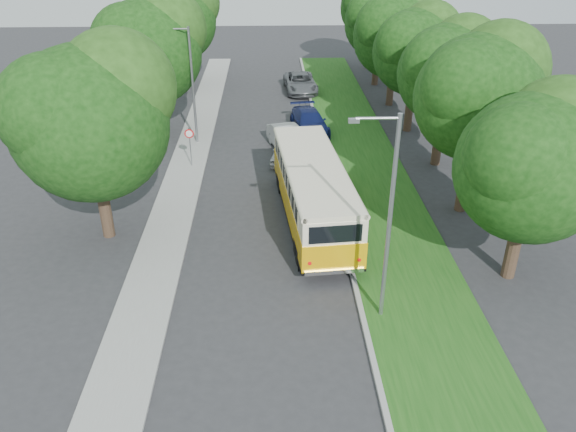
{
  "coord_description": "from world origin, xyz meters",
  "views": [
    {
      "loc": [
        0.18,
        -19.32,
        13.53
      ],
      "look_at": [
        0.97,
        2.86,
        1.5
      ],
      "focal_mm": 35.0,
      "sensor_mm": 36.0,
      "label": 1
    }
  ],
  "objects_px": {
    "vintage_bus": "(313,193)",
    "car_white": "(287,139)",
    "lamppost_near": "(388,215)",
    "car_grey": "(300,83)",
    "car_blue": "(309,121)",
    "lamppost_far": "(191,82)",
    "car_silver": "(286,151)"
  },
  "relations": [
    {
      "from": "car_blue",
      "to": "car_grey",
      "type": "relative_size",
      "value": 0.93
    },
    {
      "from": "lamppost_near",
      "to": "lamppost_far",
      "type": "height_order",
      "value": "lamppost_near"
    },
    {
      "from": "car_grey",
      "to": "car_blue",
      "type": "bearing_deg",
      "value": -93.12
    },
    {
      "from": "car_grey",
      "to": "lamppost_far",
      "type": "bearing_deg",
      "value": -126.03
    },
    {
      "from": "car_blue",
      "to": "vintage_bus",
      "type": "bearing_deg",
      "value": -102.0
    },
    {
      "from": "lamppost_far",
      "to": "car_silver",
      "type": "bearing_deg",
      "value": -28.03
    },
    {
      "from": "lamppost_far",
      "to": "car_white",
      "type": "height_order",
      "value": "lamppost_far"
    },
    {
      "from": "car_silver",
      "to": "car_blue",
      "type": "relative_size",
      "value": 0.72
    },
    {
      "from": "car_silver",
      "to": "car_grey",
      "type": "bearing_deg",
      "value": 96.61
    },
    {
      "from": "car_grey",
      "to": "car_silver",
      "type": "bearing_deg",
      "value": -100.07
    },
    {
      "from": "car_blue",
      "to": "car_white",
      "type": "bearing_deg",
      "value": -124.61
    },
    {
      "from": "vintage_bus",
      "to": "car_blue",
      "type": "height_order",
      "value": "vintage_bus"
    },
    {
      "from": "lamppost_near",
      "to": "car_grey",
      "type": "distance_m",
      "value": 30.72
    },
    {
      "from": "lamppost_far",
      "to": "vintage_bus",
      "type": "height_order",
      "value": "lamppost_far"
    },
    {
      "from": "car_silver",
      "to": "car_grey",
      "type": "distance_m",
      "value": 15.22
    },
    {
      "from": "lamppost_near",
      "to": "vintage_bus",
      "type": "height_order",
      "value": "lamppost_near"
    },
    {
      "from": "car_grey",
      "to": "car_white",
      "type": "bearing_deg",
      "value": -100.3
    },
    {
      "from": "vintage_bus",
      "to": "car_silver",
      "type": "height_order",
      "value": "vintage_bus"
    },
    {
      "from": "vintage_bus",
      "to": "car_white",
      "type": "distance_m",
      "value": 9.73
    },
    {
      "from": "car_white",
      "to": "car_grey",
      "type": "bearing_deg",
      "value": 68.2
    },
    {
      "from": "car_white",
      "to": "car_blue",
      "type": "relative_size",
      "value": 0.9
    },
    {
      "from": "car_white",
      "to": "car_blue",
      "type": "height_order",
      "value": "car_white"
    },
    {
      "from": "lamppost_near",
      "to": "car_blue",
      "type": "relative_size",
      "value": 1.56
    },
    {
      "from": "lamppost_far",
      "to": "vintage_bus",
      "type": "distance_m",
      "value": 13.31
    },
    {
      "from": "vintage_bus",
      "to": "lamppost_near",
      "type": "bearing_deg",
      "value": -80.4
    },
    {
      "from": "car_white",
      "to": "car_grey",
      "type": "height_order",
      "value": "car_grey"
    },
    {
      "from": "car_silver",
      "to": "car_blue",
      "type": "xyz_separation_m",
      "value": [
        1.8,
        5.14,
        0.12
      ]
    },
    {
      "from": "lamppost_near",
      "to": "car_silver",
      "type": "xyz_separation_m",
      "value": [
        -3.01,
        15.36,
        -3.74
      ]
    },
    {
      "from": "vintage_bus",
      "to": "car_grey",
      "type": "bearing_deg",
      "value": 83.24
    },
    {
      "from": "car_silver",
      "to": "car_blue",
      "type": "bearing_deg",
      "value": 83.77
    },
    {
      "from": "car_silver",
      "to": "car_white",
      "type": "distance_m",
      "value": 1.73
    },
    {
      "from": "vintage_bus",
      "to": "car_grey",
      "type": "xyz_separation_m",
      "value": [
        0.66,
        23.06,
        -0.84
      ]
    }
  ]
}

